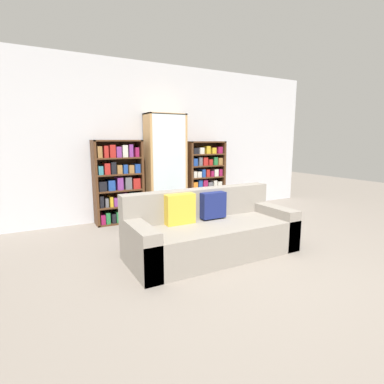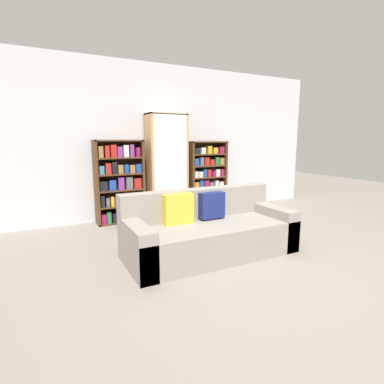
# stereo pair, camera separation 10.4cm
# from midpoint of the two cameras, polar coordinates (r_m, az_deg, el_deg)

# --- Properties ---
(ground_plane) EXTENTS (16.00, 16.00, 0.00)m
(ground_plane) POSITION_cam_midpoint_polar(r_m,az_deg,el_deg) (3.40, 13.00, -14.36)
(ground_plane) COLOR gray
(wall_back) EXTENTS (6.77, 0.06, 2.70)m
(wall_back) POSITION_cam_midpoint_polar(r_m,az_deg,el_deg) (5.54, -5.66, 9.53)
(wall_back) COLOR silver
(wall_back) RESTS_ON ground
(couch) EXTENTS (2.06, 0.85, 0.77)m
(couch) POSITION_cam_midpoint_polar(r_m,az_deg,el_deg) (3.69, 4.00, -7.60)
(couch) COLOR gray
(couch) RESTS_ON ground
(bookshelf_left) EXTENTS (0.80, 0.32, 1.38)m
(bookshelf_left) POSITION_cam_midpoint_polar(r_m,az_deg,el_deg) (5.15, -13.05, 1.68)
(bookshelf_left) COLOR #4C2D19
(bookshelf_left) RESTS_ON ground
(display_cabinet) EXTENTS (0.69, 0.36, 1.83)m
(display_cabinet) POSITION_cam_midpoint_polar(r_m,az_deg,el_deg) (5.37, -4.30, 4.90)
(display_cabinet) COLOR tan
(display_cabinet) RESTS_ON ground
(bookshelf_right) EXTENTS (0.76, 0.32, 1.35)m
(bookshelf_right) POSITION_cam_midpoint_polar(r_m,az_deg,el_deg) (5.78, 3.24, 2.68)
(bookshelf_right) COLOR #4C2D19
(bookshelf_right) RESTS_ON ground
(wine_bottle) EXTENTS (0.07, 0.07, 0.36)m
(wine_bottle) POSITION_cam_midpoint_polar(r_m,az_deg,el_deg) (5.09, 4.52, -4.17)
(wine_bottle) COLOR #192333
(wine_bottle) RESTS_ON ground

